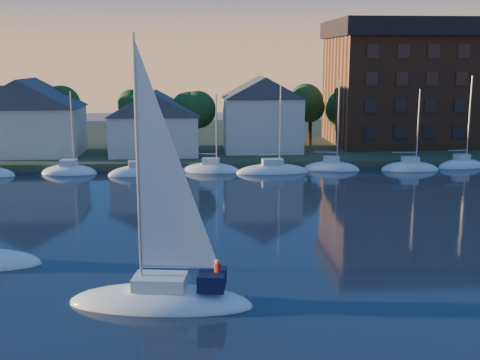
{
  "coord_description": "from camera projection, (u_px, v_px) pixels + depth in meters",
  "views": [
    {
      "loc": [
        -0.89,
        -20.16,
        13.02
      ],
      "look_at": [
        2.28,
        22.0,
        4.5
      ],
      "focal_mm": 45.0,
      "sensor_mm": 36.0,
      "label": 1
    }
  ],
  "objects": [
    {
      "name": "tree_line",
      "position": [
        216.0,
        102.0,
        82.65
      ],
      "size": [
        93.4,
        5.4,
        8.9
      ],
      "color": "#342217",
      "rests_on": "shoreline_land"
    },
    {
      "name": "moored_fleet",
      "position": [
        169.0,
        172.0,
        69.93
      ],
      "size": [
        79.5,
        2.4,
        12.05
      ],
      "color": "white",
      "rests_on": "ground"
    },
    {
      "name": "hero_sailboat",
      "position": [
        163.0,
        294.0,
        32.33
      ],
      "size": [
        10.38,
        4.61,
        15.42
      ],
      "rotation": [
        0.0,
        0.0,
        3.0
      ],
      "color": "white",
      "rests_on": "ground"
    },
    {
      "name": "condo_block",
      "position": [
        437.0,
        82.0,
        86.4
      ],
      "size": [
        31.0,
        17.0,
        17.4
      ],
      "color": "brown",
      "rests_on": "shoreline_land"
    },
    {
      "name": "wooden_dock",
      "position": [
        203.0,
        168.0,
        73.17
      ],
      "size": [
        120.0,
        3.0,
        1.0
      ],
      "primitive_type": "cube",
      "color": "brown",
      "rests_on": "ground"
    },
    {
      "name": "clubhouse_west",
      "position": [
        28.0,
        116.0,
        76.25
      ],
      "size": [
        13.65,
        9.45,
        9.64
      ],
      "color": "silver",
      "rests_on": "shoreline_land"
    },
    {
      "name": "clubhouse_east",
      "position": [
        262.0,
        113.0,
        79.42
      ],
      "size": [
        10.5,
        8.4,
        9.8
      ],
      "color": "silver",
      "rests_on": "shoreline_land"
    },
    {
      "name": "clubhouse_centre",
      "position": [
        155.0,
        122.0,
        76.6
      ],
      "size": [
        11.55,
        8.4,
        8.08
      ],
      "color": "silver",
      "rests_on": "shoreline_land"
    },
    {
      "name": "shoreline_land",
      "position": [
        201.0,
        142.0,
        95.65
      ],
      "size": [
        160.0,
        50.0,
        2.0
      ],
      "primitive_type": "cube",
      "color": "#363F25",
      "rests_on": "ground"
    }
  ]
}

